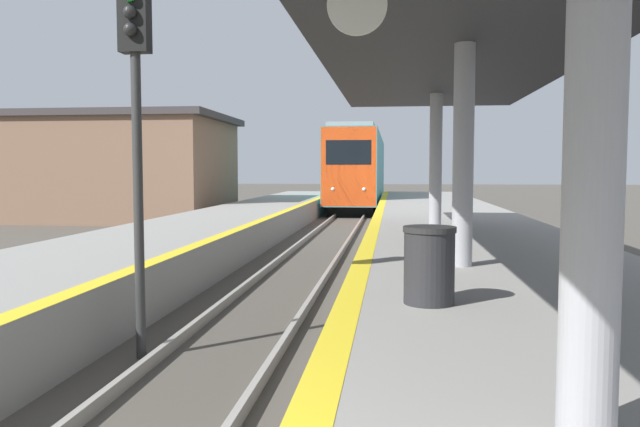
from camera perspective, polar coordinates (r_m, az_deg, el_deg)
train at (r=40.19m, az=3.69°, el=4.06°), size 2.71×21.14×4.68m
signal_near at (r=7.99m, az=-16.50°, el=10.30°), size 0.36×0.31×4.66m
station_canopy at (r=9.78m, az=13.12°, el=14.96°), size 4.61×18.44×3.52m
trash_bin at (r=6.88m, az=9.96°, el=-4.65°), size 0.57×0.57×0.84m
station_building at (r=31.93m, az=-21.13°, el=3.96°), size 14.30×7.66×4.90m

